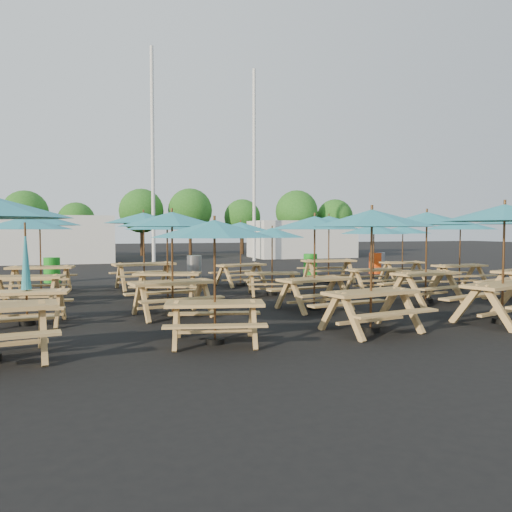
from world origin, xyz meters
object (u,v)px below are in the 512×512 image
object	(u,v)px
picnic_unit_5	(172,224)
picnic_unit_10	(272,236)
picnic_unit_4	(214,234)
picnic_unit_6	(167,228)
waste_bin_4	(378,263)
picnic_unit_8	(372,224)
picnic_unit_3	(40,223)
waste_bin_0	(52,270)
picnic_unit_14	(374,232)
waste_bin_1	(194,267)
picnic_unit_7	(144,221)
picnic_unit_11	(241,230)
waste_bin_3	(376,263)
waste_bin_2	(310,265)
picnic_unit_18	(460,228)
picnic_unit_9	(315,227)
picnic_unit_1	(26,283)
picnic_unit_12	(505,218)
picnic_unit_2	(25,227)
picnic_unit_15	(329,224)
picnic_unit_19	(403,232)
picnic_unit_13	(427,223)

from	to	relation	value
picnic_unit_5	picnic_unit_10	bearing A→B (deg)	29.24
picnic_unit_4	picnic_unit_6	xyz separation A→B (m)	(-0.06, 5.57, 0.14)
waste_bin_4	picnic_unit_8	bearing A→B (deg)	-122.07
picnic_unit_3	waste_bin_0	bearing A→B (deg)	95.63
picnic_unit_14	waste_bin_1	xyz separation A→B (m)	(-4.66, 5.82, -1.42)
picnic_unit_7	picnic_unit_8	xyz separation A→B (m)	(3.51, -8.54, -0.16)
picnic_unit_11	waste_bin_0	size ratio (longest dim) A/B	3.00
picnic_unit_6	picnic_unit_8	distance (m)	6.35
picnic_unit_10	waste_bin_3	world-z (taller)	picnic_unit_10
picnic_unit_3	picnic_unit_6	distance (m)	4.56
picnic_unit_7	waste_bin_2	xyz separation A→B (m)	(7.23, 2.71, -1.77)
picnic_unit_3	waste_bin_2	bearing A→B (deg)	22.14
picnic_unit_14	waste_bin_2	distance (m)	5.93
picnic_unit_18	picnic_unit_9	bearing A→B (deg)	-159.02
waste_bin_1	picnic_unit_3	bearing A→B (deg)	-151.42
picnic_unit_11	waste_bin_4	xyz separation A→B (m)	(7.27, 2.83, -1.50)
picnic_unit_7	waste_bin_2	bearing A→B (deg)	11.68
waste_bin_2	waste_bin_3	size ratio (longest dim) A/B	1.00
picnic_unit_1	picnic_unit_5	bearing A→B (deg)	8.08
picnic_unit_5	picnic_unit_12	xyz separation A→B (m)	(6.47, -2.98, 0.11)
picnic_unit_1	picnic_unit_2	world-z (taller)	picnic_unit_2
picnic_unit_12	picnic_unit_1	bearing A→B (deg)	146.00
picnic_unit_1	picnic_unit_15	xyz separation A→B (m)	(9.68, 5.82, 1.32)
picnic_unit_1	picnic_unit_10	size ratio (longest dim) A/B	0.88
picnic_unit_1	picnic_unit_19	xyz separation A→B (m)	(12.76, 5.63, 1.01)
picnic_unit_5	picnic_unit_15	xyz separation A→B (m)	(6.66, 5.66, 0.10)
picnic_unit_6	picnic_unit_11	size ratio (longest dim) A/B	1.04
picnic_unit_10	waste_bin_3	bearing A→B (deg)	49.77
picnic_unit_13	waste_bin_3	world-z (taller)	picnic_unit_13
waste_bin_0	picnic_unit_5	bearing A→B (deg)	-69.45
picnic_unit_4	picnic_unit_14	distance (m)	8.50
picnic_unit_4	picnic_unit_14	xyz separation A→B (m)	(6.43, 5.56, 0.00)
picnic_unit_11	picnic_unit_15	distance (m)	3.48
picnic_unit_9	waste_bin_0	bearing A→B (deg)	115.21
waste_bin_0	picnic_unit_9	bearing A→B (deg)	-52.58
picnic_unit_8	picnic_unit_19	bearing A→B (deg)	42.09
picnic_unit_10	picnic_unit_12	size ratio (longest dim) A/B	0.76
picnic_unit_9	waste_bin_1	xyz separation A→B (m)	(-1.39, 8.52, -1.56)
waste_bin_0	waste_bin_3	bearing A→B (deg)	-1.21
picnic_unit_1	picnic_unit_3	size ratio (longest dim) A/B	0.77
picnic_unit_11	picnic_unit_19	world-z (taller)	picnic_unit_11
waste_bin_3	waste_bin_0	bearing A→B (deg)	178.79
picnic_unit_2	picnic_unit_12	xyz separation A→B (m)	(9.84, -5.70, 0.17)
picnic_unit_8	waste_bin_0	distance (m)	13.42
picnic_unit_19	waste_bin_2	size ratio (longest dim) A/B	2.37
picnic_unit_3	picnic_unit_11	distance (m)	6.50
picnic_unit_11	waste_bin_3	size ratio (longest dim) A/B	3.00
waste_bin_3	waste_bin_4	bearing A→B (deg)	12.19
picnic_unit_9	picnic_unit_12	xyz separation A→B (m)	(3.01, -2.87, 0.17)
picnic_unit_5	waste_bin_4	bearing A→B (deg)	28.66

